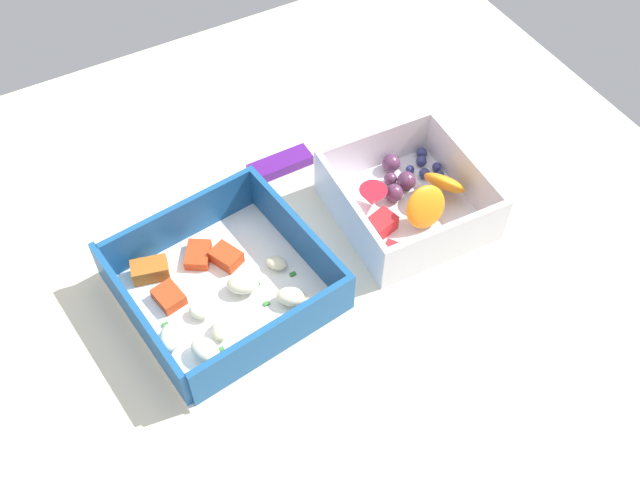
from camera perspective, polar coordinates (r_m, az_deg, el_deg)
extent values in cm
cube|color=beige|center=(73.78, 0.92, -1.64)|extent=(80.00, 80.00, 2.00)
cube|color=white|center=(70.45, -7.29, -4.18)|extent=(19.52, 18.97, 0.60)
cube|color=#19518C|center=(66.78, -13.74, -6.34)|extent=(2.69, 16.88, 4.81)
cube|color=#19518C|center=(70.71, -1.68, 0.38)|extent=(2.69, 16.88, 4.81)
cube|color=#19518C|center=(72.99, -10.85, 1.35)|extent=(16.31, 2.62, 4.81)
cube|color=#19518C|center=(64.19, -3.69, -7.72)|extent=(16.31, 2.62, 4.81)
ellipsoid|color=beige|center=(67.17, -11.52, -7.39)|extent=(3.03, 3.41, 1.41)
ellipsoid|color=beige|center=(68.25, -2.25, -4.39)|extent=(3.38, 3.20, 1.38)
ellipsoid|color=beige|center=(69.26, -6.01, -3.44)|extent=(3.61, 3.26, 1.49)
ellipsoid|color=beige|center=(68.47, -9.34, -5.49)|extent=(2.44, 2.55, 1.05)
ellipsoid|color=beige|center=(65.90, -8.90, -8.43)|extent=(2.97, 3.51, 1.49)
ellipsoid|color=beige|center=(70.84, -3.38, -1.79)|extent=(2.50, 2.57, 1.06)
ellipsoid|color=beige|center=(67.91, -0.33, -4.85)|extent=(3.14, 2.76, 1.30)
ellipsoid|color=beige|center=(67.09, -7.71, -6.87)|extent=(2.32, 2.71, 1.15)
cube|color=red|center=(70.07, -11.63, -4.34)|extent=(2.78, 3.22, 1.17)
cube|color=red|center=(71.80, -7.28, -1.31)|extent=(3.09, 3.46, 1.38)
cube|color=red|center=(72.58, -9.43, -1.13)|extent=(3.57, 3.86, 1.04)
cube|color=#AD5B1E|center=(71.97, -13.04, -2.27)|extent=(3.86, 2.87, 1.65)
cube|color=#387A33|center=(70.77, -2.13, -2.66)|extent=(0.60, 0.40, 0.20)
cube|color=#387A33|center=(66.82, -7.70, -8.41)|extent=(0.60, 0.40, 0.20)
cube|color=#387A33|center=(68.98, -4.18, -4.94)|extent=(0.60, 0.40, 0.20)
cube|color=#387A33|center=(69.28, -12.03, -6.15)|extent=(0.60, 0.40, 0.20)
cube|color=#387A33|center=(70.35, -4.96, -3.38)|extent=(0.60, 0.40, 0.20)
cube|color=white|center=(76.73, 6.68, 2.26)|extent=(14.73, 15.31, 0.60)
cube|color=white|center=(72.21, 2.30, 1.93)|extent=(1.32, 14.65, 4.99)
cube|color=white|center=(77.58, 11.15, 5.24)|extent=(1.32, 14.65, 4.99)
cube|color=white|center=(78.68, 4.27, 7.08)|extent=(12.84, 1.23, 4.99)
cube|color=white|center=(71.07, 9.74, -0.15)|extent=(12.84, 1.23, 4.99)
ellipsoid|color=orange|center=(73.70, 8.18, 2.56)|extent=(4.55, 3.33, 4.65)
ellipsoid|color=orange|center=(76.37, 9.63, 4.38)|extent=(5.72, 5.90, 4.37)
cube|color=red|center=(73.65, 4.85, 1.09)|extent=(3.37, 2.86, 1.74)
cube|color=red|center=(71.50, 5.55, -1.24)|extent=(3.26, 3.08, 1.56)
sphere|color=#562D4C|center=(76.58, 5.76, 3.67)|extent=(1.90, 1.90, 1.90)
sphere|color=#562D4C|center=(78.21, 5.49, 4.74)|extent=(1.41, 1.41, 1.41)
sphere|color=#562D4C|center=(77.80, 6.72, 4.58)|extent=(1.99, 1.99, 1.99)
sphere|color=#562D4C|center=(79.43, 5.54, 5.94)|extent=(1.95, 1.95, 1.95)
cone|color=red|center=(75.64, 4.10, 3.29)|extent=(2.91, 2.91, 2.33)
sphere|color=navy|center=(81.47, 7.89, 6.71)|extent=(1.19, 1.19, 1.19)
sphere|color=navy|center=(80.31, 9.04, 5.61)|extent=(1.02, 1.02, 1.02)
sphere|color=navy|center=(79.64, 9.27, 5.02)|extent=(0.91, 0.91, 0.91)
sphere|color=navy|center=(79.34, 8.10, 5.13)|extent=(1.17, 1.17, 1.17)
sphere|color=navy|center=(79.70, 6.99, 5.44)|extent=(0.95, 0.95, 0.95)
sphere|color=navy|center=(80.59, 7.86, 6.08)|extent=(1.18, 1.18, 1.18)
cube|color=#51197A|center=(80.42, -3.11, 5.87)|extent=(7.01, 2.43, 1.20)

